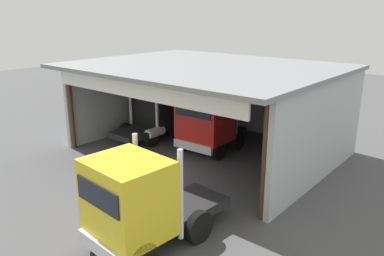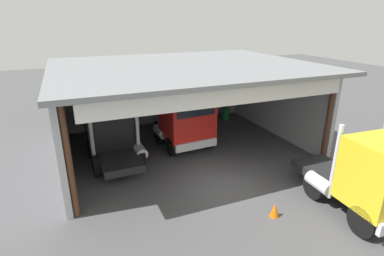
{
  "view_description": "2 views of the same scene",
  "coord_description": "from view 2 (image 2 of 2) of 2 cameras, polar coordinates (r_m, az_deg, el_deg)",
  "views": [
    {
      "loc": [
        12.29,
        -11.27,
        7.43
      ],
      "look_at": [
        0.0,
        3.37,
        1.63
      ],
      "focal_mm": 35.56,
      "sensor_mm": 36.0,
      "label": 1
    },
    {
      "loc": [
        -5.81,
        -10.53,
        7.15
      ],
      "look_at": [
        0.0,
        3.37,
        1.63
      ],
      "focal_mm": 28.26,
      "sensor_mm": 36.0,
      "label": 2
    }
  ],
  "objects": [
    {
      "name": "traffic_cone",
      "position": [
        12.3,
        15.34,
        -14.68
      ],
      "size": [
        0.36,
        0.36,
        0.56
      ],
      "primitive_type": "cone",
      "color": "orange",
      "rests_on": "ground"
    },
    {
      "name": "ground_plane",
      "position": [
        13.99,
        5.42,
        -10.72
      ],
      "size": [
        80.0,
        80.0,
        0.0
      ],
      "primitive_type": "plane",
      "color": "#4C4C4F",
      "rests_on": "ground"
    },
    {
      "name": "oil_drum",
      "position": [
        22.62,
        6.36,
        2.73
      ],
      "size": [
        0.58,
        0.58,
        0.89
      ],
      "primitive_type": "cylinder",
      "color": "#197233",
      "rests_on": "ground"
    },
    {
      "name": "workshop_shed",
      "position": [
        17.44,
        -2.71,
        7.75
      ],
      "size": [
        13.35,
        10.8,
        4.87
      ],
      "color": "#ADB2B7",
      "rests_on": "ground"
    },
    {
      "name": "truck_black_center_bay",
      "position": [
        16.11,
        -14.8,
        -0.02
      ],
      "size": [
        2.68,
        4.46,
        3.62
      ],
      "rotation": [
        0.0,
        0.0,
        0.02
      ],
      "color": "black",
      "rests_on": "ground"
    },
    {
      "name": "truck_yellow_left_bay",
      "position": [
        12.99,
        30.91,
        -7.93
      ],
      "size": [
        2.68,
        5.2,
        3.56
      ],
      "rotation": [
        0.0,
        0.0,
        3.07
      ],
      "color": "yellow",
      "rests_on": "ground"
    },
    {
      "name": "truck_red_center_left_bay",
      "position": [
        17.03,
        -1.29,
        2.26
      ],
      "size": [
        2.89,
        4.33,
        3.65
      ],
      "rotation": [
        0.0,
        0.0,
        3.2
      ],
      "color": "red",
      "rests_on": "ground"
    },
    {
      "name": "tool_cart",
      "position": [
        21.4,
        2.6,
        1.99
      ],
      "size": [
        0.9,
        0.6,
        1.0
      ],
      "primitive_type": "cube",
      "color": "#1E59A5",
      "rests_on": "ground"
    }
  ]
}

